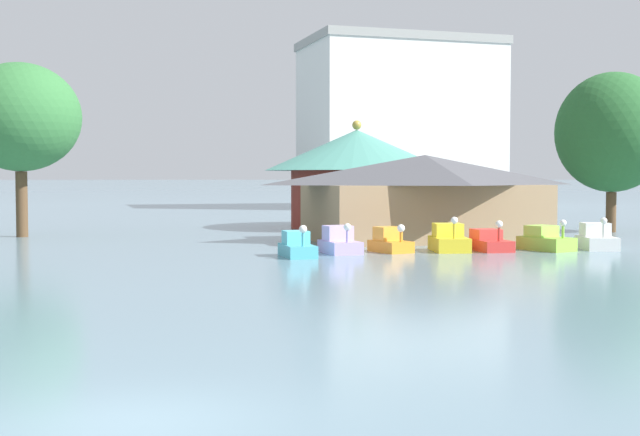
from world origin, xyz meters
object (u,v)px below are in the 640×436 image
Objects in this scene: pedal_boat_red at (488,242)px; shoreline_tree_mid at (20,118)px; pedal_boat_orange at (390,242)px; pedal_boat_lime at (545,240)px; pedal_boat_cyan at (297,246)px; background_building_block at (399,124)px; pedal_boat_lavender at (339,242)px; green_roof_pavilion at (357,171)px; shoreline_tree_right at (612,132)px; pedal_boat_white at (597,239)px; boathouse at (425,195)px; pedal_boat_yellow at (449,240)px.

shoreline_tree_mid reaches higher than pedal_boat_red.
pedal_boat_orange is 8.22m from pedal_boat_lime.
background_building_block reaches higher than pedal_boat_cyan.
pedal_boat_lime reaches higher than pedal_boat_cyan.
pedal_boat_red is at bearing 81.91° from pedal_boat_lavender.
pedal_boat_cyan is at bearing -91.01° from pedal_boat_orange.
green_roof_pavilion is 42.41m from background_building_block.
pedal_boat_lavender is 63.72m from background_building_block.
pedal_boat_orange is at bearing -115.51° from pedal_boat_lime.
shoreline_tree_right is at bearing -94.58° from background_building_block.
pedal_boat_cyan is 16.21m from pedal_boat_white.
pedal_boat_white is at bearing -54.90° from boathouse.
pedal_boat_orange is at bearing -94.45° from pedal_boat_red.
shoreline_tree_mid reaches higher than pedal_boat_orange.
pedal_boat_red is (10.35, 0.33, -0.05)m from pedal_boat_cyan.
pedal_boat_cyan is 0.92× the size of pedal_boat_lime.
pedal_boat_yellow is 21.03m from shoreline_tree_right.
pedal_boat_orange is 62.81m from background_building_block.
pedal_boat_orange is at bearing -80.88° from pedal_boat_white.
pedal_boat_yellow reaches higher than pedal_boat_lime.
boathouse is at bearing -90.84° from green_roof_pavilion.
pedal_boat_red is 61.67m from background_building_block.
pedal_boat_lime is at bearing -82.19° from green_roof_pavilion.
background_building_block is at bearing 43.58° from shoreline_tree_mid.
pedal_boat_white is (2.94, -0.23, 0.03)m from pedal_boat_lime.
pedal_boat_yellow is (3.08, -0.40, 0.06)m from pedal_boat_orange.
shoreline_tree_mid reaches higher than pedal_boat_lime.
pedal_boat_lime is at bearing 79.40° from pedal_boat_red.
pedal_boat_red is 0.27× the size of shoreline_tree_mid.
pedal_boat_lime is 0.13× the size of background_building_block.
shoreline_tree_right is at bearing 10.98° from boathouse.
background_building_block is at bearing 153.05° from pedal_boat_lavender.
pedal_boat_yellow reaches higher than pedal_boat_cyan.
pedal_boat_cyan is 0.20× the size of boathouse.
pedal_boat_red reaches higher than pedal_boat_cyan.
pedal_boat_cyan is at bearing -53.71° from shoreline_tree_mid.
pedal_boat_red is at bearing -144.99° from shoreline_tree_right.
shoreline_tree_right is at bearing 128.16° from pedal_boat_red.
pedal_boat_cyan is 0.26× the size of shoreline_tree_mid.
green_roof_pavilion is at bearing -176.90° from pedal_boat_red.
shoreline_tree_mid reaches higher than pedal_boat_yellow.
shoreline_tree_right is (15.29, 2.97, 4.16)m from boathouse.
pedal_boat_white is at bearing -74.70° from green_roof_pavilion.
shoreline_tree_mid is at bearing 156.96° from boathouse.
shoreline_tree_right is at bearing -10.20° from shoreline_tree_mid.
shoreline_tree_mid reaches higher than boathouse.
pedal_boat_lavender is at bearing -93.12° from pedal_boat_red.
green_roof_pavilion is 1.25× the size of shoreline_tree_mid.
pedal_boat_yellow is at bearing -104.74° from boathouse.
pedal_boat_cyan is 1.13× the size of pedal_boat_orange.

